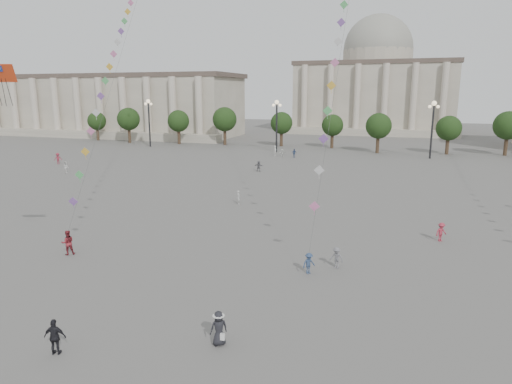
% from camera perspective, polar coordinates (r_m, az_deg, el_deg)
% --- Properties ---
extents(ground, '(360.00, 360.00, 0.00)m').
position_cam_1_polar(ground, '(26.70, -8.52, -15.01)').
color(ground, '#5C5956').
rests_on(ground, ground).
extents(hall_west, '(84.00, 26.22, 17.20)m').
position_cam_1_polar(hall_west, '(143.61, -18.58, 10.24)').
color(hall_west, gray).
rests_on(hall_west, ground).
extents(hall_central, '(48.30, 34.30, 35.50)m').
position_cam_1_polar(hall_central, '(150.64, 14.71, 12.76)').
color(hall_central, gray).
rests_on(hall_central, ground).
extents(tree_row, '(137.12, 5.12, 8.00)m').
position_cam_1_polar(tree_row, '(99.85, 12.27, 8.19)').
color(tree_row, '#36281B').
rests_on(tree_row, ground).
extents(lamp_post_far_west, '(2.00, 0.90, 10.65)m').
position_cam_1_polar(lamp_post_far_west, '(107.00, -13.25, 9.46)').
color(lamp_post_far_west, '#262628').
rests_on(lamp_post_far_west, ground).
extents(lamp_post_mid_west, '(2.00, 0.90, 10.65)m').
position_cam_1_polar(lamp_post_mid_west, '(94.78, 2.60, 9.43)').
color(lamp_post_mid_west, '#262628').
rests_on(lamp_post_mid_west, ground).
extents(lamp_post_mid_east, '(2.00, 0.90, 10.65)m').
position_cam_1_polar(lamp_post_mid_east, '(91.21, 21.24, 8.50)').
color(lamp_post_mid_east, '#262628').
rests_on(lamp_post_mid_east, ground).
extents(person_crowd_0, '(1.02, 0.93, 1.67)m').
position_cam_1_polar(person_crowd_0, '(87.39, 4.78, 4.86)').
color(person_crowd_0, navy).
rests_on(person_crowd_0, ground).
extents(person_crowd_1, '(1.07, 0.99, 1.76)m').
position_cam_1_polar(person_crowd_1, '(76.24, -22.65, 2.88)').
color(person_crowd_1, white).
rests_on(person_crowd_1, ground).
extents(person_crowd_2, '(1.41, 1.39, 1.95)m').
position_cam_1_polar(person_crowd_2, '(86.08, -23.51, 3.85)').
color(person_crowd_2, maroon).
rests_on(person_crowd_2, ground).
extents(person_crowd_4, '(1.32, 1.34, 1.54)m').
position_cam_1_polar(person_crowd_4, '(88.11, 3.29, 4.90)').
color(person_crowd_4, silver).
rests_on(person_crowd_4, ground).
extents(person_crowd_6, '(1.10, 0.78, 1.54)m').
position_cam_1_polar(person_crowd_6, '(33.05, 10.04, -8.08)').
color(person_crowd_6, slate).
rests_on(person_crowd_6, ground).
extents(person_crowd_8, '(1.18, 1.13, 1.61)m').
position_cam_1_polar(person_crowd_8, '(41.17, 22.14, -4.65)').
color(person_crowd_8, '#A02B3D').
rests_on(person_crowd_8, ground).
extents(person_crowd_10, '(0.56, 0.77, 1.95)m').
position_cam_1_polar(person_crowd_10, '(89.80, 2.41, 5.18)').
color(person_crowd_10, silver).
rests_on(person_crowd_10, ground).
extents(person_crowd_12, '(1.58, 0.61, 1.66)m').
position_cam_1_polar(person_crowd_12, '(71.82, 0.35, 3.26)').
color(person_crowd_12, slate).
rests_on(person_crowd_12, ground).
extents(person_crowd_13, '(0.62, 0.66, 1.52)m').
position_cam_1_polar(person_crowd_13, '(50.80, -2.21, -0.66)').
color(person_crowd_13, '#BBBBB7').
rests_on(person_crowd_13, ground).
extents(tourist_4, '(1.13, 0.71, 1.79)m').
position_cam_1_polar(tourist_4, '(24.55, -23.82, -16.24)').
color(tourist_4, black).
rests_on(tourist_4, ground).
extents(kite_flyer_0, '(1.18, 1.17, 1.92)m').
position_cam_1_polar(kite_flyer_0, '(37.92, -22.48, -5.87)').
color(kite_flyer_0, maroon).
rests_on(kite_flyer_0, ground).
extents(kite_flyer_1, '(1.05, 1.08, 1.48)m').
position_cam_1_polar(kite_flyer_1, '(31.83, 6.62, -8.84)').
color(kite_flyer_1, navy).
rests_on(kite_flyer_1, ground).
extents(hat_person, '(1.02, 0.98, 1.76)m').
position_cam_1_polar(hat_person, '(23.40, -4.67, -16.55)').
color(hat_person, black).
rests_on(hat_person, ground).
extents(kite_train_west, '(15.97, 41.41, 57.47)m').
position_cam_1_polar(kite_train_west, '(59.52, -15.73, 20.31)').
color(kite_train_west, '#3F3F3F').
rests_on(kite_train_west, ground).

